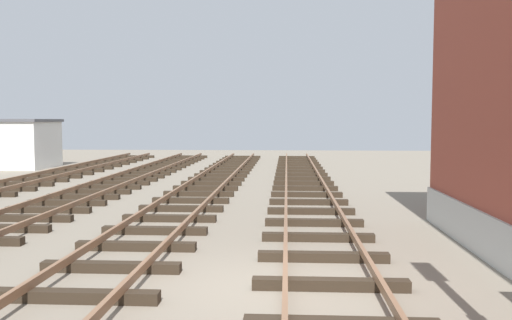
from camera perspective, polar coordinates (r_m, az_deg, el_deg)
ground_plane at (r=8.91m, az=1.69°, el=-13.41°), size 80.00×80.00×0.00m
track_near_building at (r=8.90m, az=7.85°, el=-12.59°), size 2.50×60.88×0.32m
track_centre at (r=9.40m, az=-16.57°, el=-11.82°), size 2.50×60.88×0.32m
control_hut at (r=33.27m, az=-23.16°, el=1.62°), size 3.00×3.80×2.76m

